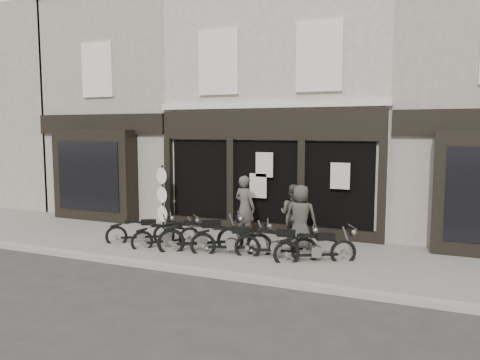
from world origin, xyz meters
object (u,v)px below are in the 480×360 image
at_px(motorcycle_0, 141,233).
at_px(motorcycle_5, 316,251).
at_px(man_left, 245,207).
at_px(motorcycle_3, 232,243).
at_px(motorcycle_1, 167,237).
at_px(motorcycle_2, 202,238).
at_px(motorcycle_4, 277,246).
at_px(man_right, 301,217).
at_px(advert_sign_post, 162,200).
at_px(man_centre, 293,214).

height_order(motorcycle_0, motorcycle_5, motorcycle_5).
bearing_deg(man_left, motorcycle_3, 117.53).
height_order(motorcycle_1, motorcycle_3, motorcycle_3).
bearing_deg(motorcycle_2, motorcycle_4, -29.45).
height_order(motorcycle_1, man_right, man_right).
height_order(motorcycle_2, man_left, man_left).
xyz_separation_m(motorcycle_5, man_right, (-0.68, 1.02, 0.60)).
distance_m(motorcycle_0, motorcycle_4, 4.06).
distance_m(motorcycle_0, motorcycle_2, 2.02).
bearing_deg(advert_sign_post, man_right, 12.16).
bearing_deg(advert_sign_post, man_left, 16.59).
bearing_deg(motorcycle_2, motorcycle_5, -30.03).
relative_size(motorcycle_0, man_centre, 1.03).
bearing_deg(motorcycle_0, motorcycle_3, -34.93).
bearing_deg(motorcycle_5, motorcycle_1, 153.48).
relative_size(man_left, man_centre, 1.11).
distance_m(motorcycle_3, man_left, 1.86).
height_order(motorcycle_4, man_right, man_right).
bearing_deg(motorcycle_4, motorcycle_2, 171.98).
xyz_separation_m(motorcycle_1, man_centre, (3.10, 1.63, 0.60)).
distance_m(motorcycle_4, man_right, 1.24).
bearing_deg(man_centre, motorcycle_1, 38.91).
bearing_deg(man_right, motorcycle_0, 10.42).
bearing_deg(motorcycle_0, motorcycle_2, -35.40).
xyz_separation_m(motorcycle_1, man_left, (1.62, 1.68, 0.69)).
relative_size(motorcycle_3, advert_sign_post, 0.94).
bearing_deg(man_left, motorcycle_4, 149.97).
relative_size(man_centre, advert_sign_post, 0.77).
bearing_deg(motorcycle_4, man_left, 122.83).
height_order(motorcycle_1, motorcycle_5, motorcycle_5).
bearing_deg(motorcycle_2, man_left, 39.84).
bearing_deg(motorcycle_2, motorcycle_3, -34.46).
relative_size(motorcycle_1, advert_sign_post, 0.70).
height_order(motorcycle_2, advert_sign_post, advert_sign_post).
distance_m(motorcycle_2, motorcycle_3, 0.88).
relative_size(motorcycle_0, man_right, 1.00).
bearing_deg(motorcycle_5, man_centre, 96.12).
bearing_deg(motorcycle_3, motorcycle_5, -15.07).
bearing_deg(motorcycle_0, motorcycle_5, -31.81).
bearing_deg(motorcycle_3, man_right, 19.23).
bearing_deg(man_centre, man_left, 9.41).
xyz_separation_m(motorcycle_1, advert_sign_post, (-1.35, 1.90, 0.69)).
xyz_separation_m(motorcycle_4, motorcycle_5, (1.00, 0.03, -0.01)).
bearing_deg(man_right, motorcycle_2, 23.18).
height_order(motorcycle_5, advert_sign_post, advert_sign_post).
distance_m(motorcycle_1, motorcycle_4, 3.14).
relative_size(motorcycle_4, motorcycle_5, 1.11).
distance_m(motorcycle_3, man_right, 1.99).
xyz_separation_m(motorcycle_5, advert_sign_post, (-5.48, 1.76, 0.67)).
height_order(motorcycle_1, man_left, man_left).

